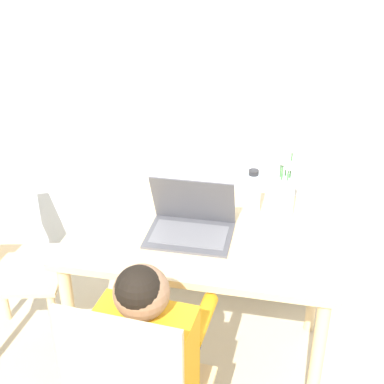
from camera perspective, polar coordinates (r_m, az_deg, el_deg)
The scene contains 6 objects.
wall_back at distance 2.60m, azimuth 9.43°, elevation 12.59°, with size 6.40×0.05×2.50m.
dining_table at distance 2.29m, azimuth 1.30°, elevation -6.03°, with size 1.09×0.74×0.74m.
person_seated at distance 1.87m, azimuth -4.43°, elevation -16.19°, with size 0.36×0.44×1.00m.
laptop at distance 2.18m, azimuth -0.10°, elevation -3.09°, with size 0.35×0.26×0.24m.
flower_vase at distance 2.29m, azimuth 9.74°, elevation 0.17°, with size 0.10×0.10×0.34m.
water_bottle at distance 2.32m, azimuth 6.46°, elevation -0.14°, with size 0.07×0.07×0.21m.
Camera 1 is at (0.10, -0.29, 1.93)m, focal length 50.00 mm.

